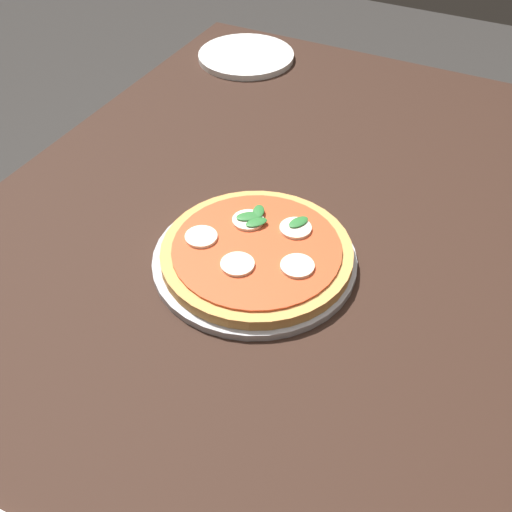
% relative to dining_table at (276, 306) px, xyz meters
% --- Properties ---
extents(ground_plane, '(6.00, 6.00, 0.00)m').
position_rel_dining_table_xyz_m(ground_plane, '(0.00, 0.00, -0.65)').
color(ground_plane, '#2D2B28').
extents(dining_table, '(1.56, 1.09, 0.73)m').
position_rel_dining_table_xyz_m(dining_table, '(0.00, 0.00, 0.00)').
color(dining_table, black).
rests_on(dining_table, ground_plane).
extents(serving_tray, '(0.32, 0.32, 0.01)m').
position_rel_dining_table_xyz_m(serving_tray, '(-0.00, -0.04, 0.09)').
color(serving_tray, '#B2B2B7').
rests_on(serving_tray, dining_table).
extents(pizza, '(0.30, 0.30, 0.03)m').
position_rel_dining_table_xyz_m(pizza, '(-0.00, -0.04, 0.10)').
color(pizza, tan).
rests_on(pizza, serving_tray).
extents(plate_white, '(0.23, 0.23, 0.01)m').
position_rel_dining_table_xyz_m(plate_white, '(-0.62, -0.38, 0.09)').
color(plate_white, white).
rests_on(plate_white, dining_table).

